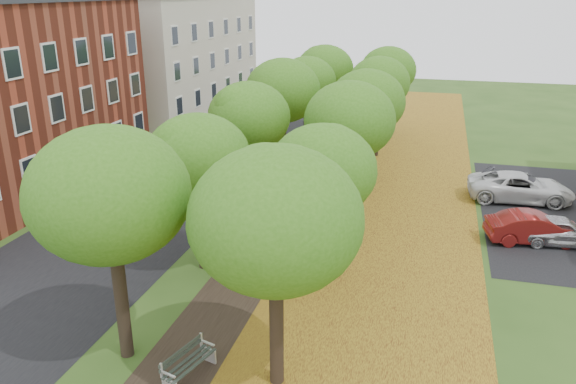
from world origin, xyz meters
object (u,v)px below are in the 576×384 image
Objects in this scene: bench at (188,363)px; car_white at (520,187)px; car_red at (535,228)px; car_silver at (559,230)px; car_grey at (524,186)px.

car_white reaches higher than bench.
bench is 16.57m from car_red.
bench is 17.32m from car_silver.
car_white reaches higher than car_grey.
car_silver is 0.91× the size of car_grey.
car_grey is (11.17, 18.49, 0.15)m from bench.
car_silver is 6.01m from car_grey.
bench is 0.47× the size of car_red.
car_white reaches higher than car_red.
car_silver is at bearing -151.79° from car_grey.
bench is 20.96m from car_white.
car_white is at bearing -14.88° from bench.
car_silver reaches higher than car_grey.
car_grey is at bearing 1.64° from car_silver.
car_white is (-1.03, 5.34, 0.09)m from car_silver.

